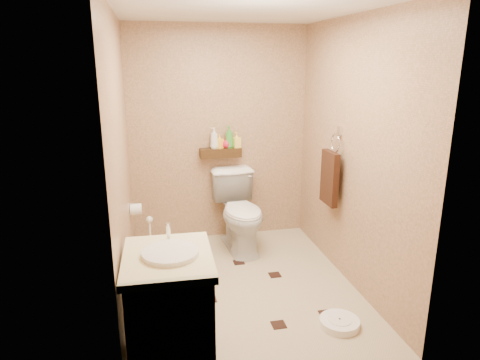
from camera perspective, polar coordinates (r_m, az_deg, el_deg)
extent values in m
plane|color=tan|center=(4.07, 0.40, -13.98)|extent=(2.50, 2.50, 0.00)
cube|color=tan|center=(4.84, -2.79, 5.94)|extent=(2.00, 0.04, 2.40)
cube|color=tan|center=(2.47, 6.74, -3.66)|extent=(2.00, 0.04, 2.40)
cube|color=tan|center=(3.56, -15.49, 1.85)|extent=(0.04, 2.50, 2.40)
cube|color=tan|center=(3.97, 14.71, 3.29)|extent=(0.04, 2.50, 2.40)
cube|color=silver|center=(3.56, 0.48, 21.87)|extent=(2.00, 2.50, 0.02)
cube|color=#3C2510|center=(4.79, -2.61, 3.67)|extent=(0.46, 0.14, 0.10)
cube|color=black|center=(3.88, -4.02, -15.60)|extent=(0.11, 0.11, 0.01)
cube|color=black|center=(4.27, 4.66, -12.49)|extent=(0.11, 0.11, 0.01)
cube|color=black|center=(3.57, 5.17, -18.66)|extent=(0.11, 0.11, 0.01)
cube|color=black|center=(4.42, -7.41, -11.56)|extent=(0.11, 0.11, 0.01)
cube|color=black|center=(3.76, 11.43, -17.07)|extent=(0.11, 0.11, 0.01)
cube|color=black|center=(4.50, -0.15, -10.91)|extent=(0.11, 0.11, 0.01)
imported|color=white|center=(4.67, 0.05, -4.28)|extent=(0.54, 0.87, 0.85)
cube|color=brown|center=(2.99, -9.24, -17.50)|extent=(0.54, 0.66, 0.78)
cube|color=beige|center=(2.78, -9.62, -10.32)|extent=(0.58, 0.70, 0.05)
cylinder|color=silver|center=(2.77, -9.23, -9.73)|extent=(0.36, 0.36, 0.05)
cylinder|color=silver|center=(2.95, -9.52, -6.78)|extent=(0.03, 0.03, 0.12)
cylinder|color=white|center=(3.62, 13.12, -18.04)|extent=(0.41, 0.41, 0.06)
cylinder|color=white|center=(3.60, 13.15, -17.63)|extent=(0.19, 0.19, 0.01)
cylinder|color=#1B6E66|center=(4.76, -11.77, -9.02)|extent=(0.10, 0.10, 0.11)
cylinder|color=white|center=(4.68, -11.90, -6.82)|extent=(0.02, 0.02, 0.31)
sphere|color=white|center=(4.63, -12.00, -5.18)|extent=(0.07, 0.07, 0.07)
cube|color=silver|center=(4.15, 13.16, 6.45)|extent=(0.03, 0.06, 0.08)
torus|color=silver|center=(4.15, 12.62, 4.82)|extent=(0.02, 0.19, 0.19)
cube|color=#381E10|center=(4.21, 11.85, 0.26)|extent=(0.06, 0.30, 0.52)
cylinder|color=white|center=(4.35, -13.71, -3.80)|extent=(0.11, 0.11, 0.11)
cylinder|color=silver|center=(4.33, -14.29, -3.08)|extent=(0.04, 0.02, 0.02)
imported|color=silver|center=(4.75, -3.47, 5.61)|extent=(0.09, 0.09, 0.24)
imported|color=yellow|center=(4.77, -2.74, 5.19)|extent=(0.10, 0.10, 0.16)
imported|color=red|center=(4.78, -1.83, 5.04)|extent=(0.13, 0.13, 0.13)
imported|color=#368E2F|center=(4.78, -1.44, 5.75)|extent=(0.12, 0.12, 0.25)
imported|color=#FFD954|center=(4.80, -0.45, 5.35)|extent=(0.10, 0.10, 0.17)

